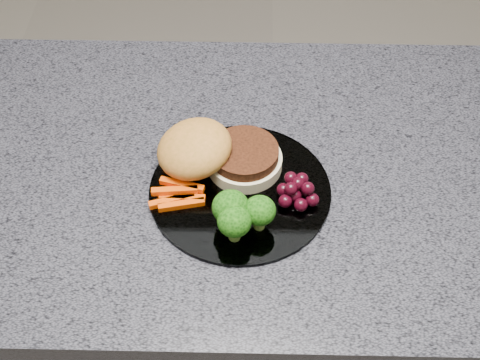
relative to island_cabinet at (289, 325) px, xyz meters
name	(u,v)px	position (x,y,z in m)	size (l,w,h in m)	color
island_cabinet	(289,325)	(0.00, 0.00, 0.00)	(1.20, 0.60, 0.86)	brown
countertop	(306,177)	(0.00, 0.00, 0.45)	(1.20, 0.60, 0.04)	#4B4B55
plate	(240,191)	(-0.10, -0.05, 0.47)	(0.26, 0.26, 0.01)	white
burger	(212,154)	(-0.14, -0.01, 0.50)	(0.20, 0.13, 0.06)	#FAE8B0
carrot_sticks	(179,195)	(-0.18, -0.07, 0.48)	(0.08, 0.05, 0.02)	#E94603
broccoli	(240,213)	(-0.10, -0.12, 0.51)	(0.09, 0.07, 0.06)	olive
grape_bunch	(297,190)	(-0.02, -0.06, 0.49)	(0.06, 0.06, 0.03)	black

